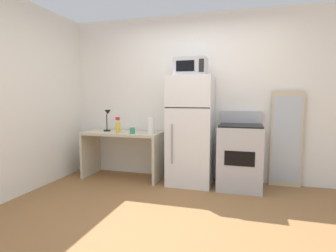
{
  "coord_description": "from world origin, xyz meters",
  "views": [
    {
      "loc": [
        0.71,
        -2.63,
        1.31
      ],
      "look_at": [
        -0.37,
        1.1,
        0.9
      ],
      "focal_mm": 28.99,
      "sensor_mm": 36.0,
      "label": 1
    }
  ],
  "objects_px": {
    "desk": "(123,145)",
    "paper_towel_roll": "(151,126)",
    "spray_bottle": "(118,127)",
    "coffee_mug": "(132,131)",
    "microwave": "(191,67)",
    "refrigerator": "(191,131)",
    "leaning_mirror": "(286,139)",
    "desk_lamp": "(107,117)",
    "oven_range": "(240,156)"
  },
  "relations": [
    {
      "from": "desk",
      "to": "refrigerator",
      "type": "distance_m",
      "value": 1.15
    },
    {
      "from": "coffee_mug",
      "to": "microwave",
      "type": "xyz_separation_m",
      "value": [
        0.88,
        0.12,
        0.95
      ]
    },
    {
      "from": "desk_lamp",
      "to": "leaning_mirror",
      "type": "relative_size",
      "value": 0.25
    },
    {
      "from": "leaning_mirror",
      "to": "refrigerator",
      "type": "bearing_deg",
      "value": -169.61
    },
    {
      "from": "paper_towel_roll",
      "to": "leaning_mirror",
      "type": "xyz_separation_m",
      "value": [
        1.98,
        0.3,
        -0.17
      ]
    },
    {
      "from": "leaning_mirror",
      "to": "microwave",
      "type": "bearing_deg",
      "value": -168.75
    },
    {
      "from": "refrigerator",
      "to": "microwave",
      "type": "distance_m",
      "value": 0.94
    },
    {
      "from": "desk",
      "to": "spray_bottle",
      "type": "height_order",
      "value": "spray_bottle"
    },
    {
      "from": "paper_towel_roll",
      "to": "microwave",
      "type": "bearing_deg",
      "value": 2.72
    },
    {
      "from": "paper_towel_roll",
      "to": "coffee_mug",
      "type": "bearing_deg",
      "value": -160.91
    },
    {
      "from": "leaning_mirror",
      "to": "coffee_mug",
      "type": "bearing_deg",
      "value": -170.09
    },
    {
      "from": "desk",
      "to": "spray_bottle",
      "type": "bearing_deg",
      "value": -104.62
    },
    {
      "from": "spray_bottle",
      "to": "refrigerator",
      "type": "height_order",
      "value": "refrigerator"
    },
    {
      "from": "microwave",
      "to": "coffee_mug",
      "type": "bearing_deg",
      "value": -172.16
    },
    {
      "from": "oven_range",
      "to": "leaning_mirror",
      "type": "bearing_deg",
      "value": 21.65
    },
    {
      "from": "spray_bottle",
      "to": "refrigerator",
      "type": "xyz_separation_m",
      "value": [
        1.14,
        0.11,
        -0.04
      ]
    },
    {
      "from": "refrigerator",
      "to": "oven_range",
      "type": "distance_m",
      "value": 0.8
    },
    {
      "from": "desk_lamp",
      "to": "leaning_mirror",
      "type": "bearing_deg",
      "value": 4.67
    },
    {
      "from": "desk",
      "to": "spray_bottle",
      "type": "distance_m",
      "value": 0.34
    },
    {
      "from": "desk",
      "to": "leaning_mirror",
      "type": "height_order",
      "value": "leaning_mirror"
    },
    {
      "from": "desk_lamp",
      "to": "coffee_mug",
      "type": "bearing_deg",
      "value": -18.15
    },
    {
      "from": "microwave",
      "to": "leaning_mirror",
      "type": "bearing_deg",
      "value": 11.25
    },
    {
      "from": "paper_towel_roll",
      "to": "oven_range",
      "type": "xyz_separation_m",
      "value": [
        1.34,
        0.05,
        -0.4
      ]
    },
    {
      "from": "desk_lamp",
      "to": "desk",
      "type": "bearing_deg",
      "value": -3.92
    },
    {
      "from": "coffee_mug",
      "to": "microwave",
      "type": "height_order",
      "value": "microwave"
    },
    {
      "from": "paper_towel_roll",
      "to": "spray_bottle",
      "type": "bearing_deg",
      "value": -173.74
    },
    {
      "from": "paper_towel_roll",
      "to": "microwave",
      "type": "distance_m",
      "value": 1.07
    },
    {
      "from": "refrigerator",
      "to": "paper_towel_roll",
      "type": "bearing_deg",
      "value": -175.33
    },
    {
      "from": "microwave",
      "to": "paper_towel_roll",
      "type": "bearing_deg",
      "value": -177.28
    },
    {
      "from": "paper_towel_roll",
      "to": "desk_lamp",
      "type": "bearing_deg",
      "value": 174.47
    },
    {
      "from": "spray_bottle",
      "to": "leaning_mirror",
      "type": "relative_size",
      "value": 0.18
    },
    {
      "from": "coffee_mug",
      "to": "leaning_mirror",
      "type": "relative_size",
      "value": 0.07
    },
    {
      "from": "refrigerator",
      "to": "microwave",
      "type": "height_order",
      "value": "microwave"
    },
    {
      "from": "refrigerator",
      "to": "oven_range",
      "type": "relative_size",
      "value": 1.47
    },
    {
      "from": "oven_range",
      "to": "refrigerator",
      "type": "bearing_deg",
      "value": 179.63
    },
    {
      "from": "desk_lamp",
      "to": "refrigerator",
      "type": "distance_m",
      "value": 1.41
    },
    {
      "from": "leaning_mirror",
      "to": "oven_range",
      "type": "bearing_deg",
      "value": -158.35
    },
    {
      "from": "coffee_mug",
      "to": "paper_towel_roll",
      "type": "xyz_separation_m",
      "value": [
        0.27,
        0.09,
        0.07
      ]
    },
    {
      "from": "paper_towel_roll",
      "to": "refrigerator",
      "type": "bearing_deg",
      "value": 4.67
    },
    {
      "from": "desk_lamp",
      "to": "refrigerator",
      "type": "bearing_deg",
      "value": -1.03
    },
    {
      "from": "desk",
      "to": "paper_towel_roll",
      "type": "relative_size",
      "value": 5.24
    },
    {
      "from": "spray_bottle",
      "to": "refrigerator",
      "type": "relative_size",
      "value": 0.15
    },
    {
      "from": "desk_lamp",
      "to": "coffee_mug",
      "type": "xyz_separation_m",
      "value": [
        0.51,
        -0.17,
        -0.19
      ]
    },
    {
      "from": "desk_lamp",
      "to": "leaning_mirror",
      "type": "height_order",
      "value": "leaning_mirror"
    },
    {
      "from": "coffee_mug",
      "to": "oven_range",
      "type": "distance_m",
      "value": 1.65
    },
    {
      "from": "desk",
      "to": "leaning_mirror",
      "type": "distance_m",
      "value": 2.5
    },
    {
      "from": "desk",
      "to": "paper_towel_roll",
      "type": "xyz_separation_m",
      "value": [
        0.5,
        -0.06,
        0.34
      ]
    },
    {
      "from": "oven_range",
      "to": "desk_lamp",
      "type": "bearing_deg",
      "value": 179.2
    },
    {
      "from": "desk_lamp",
      "to": "spray_bottle",
      "type": "height_order",
      "value": "desk_lamp"
    },
    {
      "from": "desk",
      "to": "refrigerator",
      "type": "relative_size",
      "value": 0.78
    }
  ]
}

